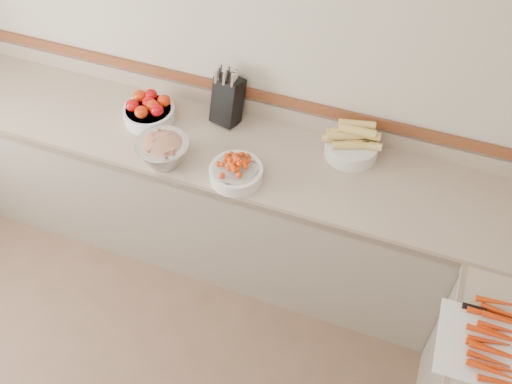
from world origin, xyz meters
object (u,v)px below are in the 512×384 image
(knife_block, at_px, (227,99))
(tomato_bowl, at_px, (149,110))
(corn_bowl, at_px, (352,144))
(cutting_board, at_px, (495,345))
(rhubarb_bowl, at_px, (163,150))
(cherry_tomato_bowl, at_px, (236,171))

(knife_block, height_order, tomato_bowl, knife_block)
(corn_bowl, distance_m, cutting_board, 1.21)
(tomato_bowl, relative_size, cutting_board, 0.64)
(tomato_bowl, xyz_separation_m, rhubarb_bowl, (0.23, -0.28, 0.02))
(corn_bowl, distance_m, rhubarb_bowl, 0.99)
(corn_bowl, bearing_deg, cutting_board, -47.31)
(knife_block, height_order, cherry_tomato_bowl, knife_block)
(tomato_bowl, xyz_separation_m, corn_bowl, (1.14, 0.12, 0.01))
(tomato_bowl, height_order, rhubarb_bowl, rhubarb_bowl)
(knife_block, xyz_separation_m, tomato_bowl, (-0.42, -0.15, -0.08))
(knife_block, bearing_deg, corn_bowl, -2.74)
(tomato_bowl, bearing_deg, knife_block, 20.23)
(corn_bowl, height_order, rhubarb_bowl, corn_bowl)
(knife_block, height_order, corn_bowl, knife_block)
(knife_block, bearing_deg, cutting_board, -30.95)
(tomato_bowl, distance_m, cherry_tomato_bowl, 0.68)
(tomato_bowl, bearing_deg, cherry_tomato_bowl, -22.46)
(tomato_bowl, relative_size, cherry_tomato_bowl, 1.06)
(corn_bowl, bearing_deg, tomato_bowl, -174.00)
(rhubarb_bowl, bearing_deg, cherry_tomato_bowl, 2.35)
(knife_block, height_order, cutting_board, knife_block)
(knife_block, distance_m, tomato_bowl, 0.45)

